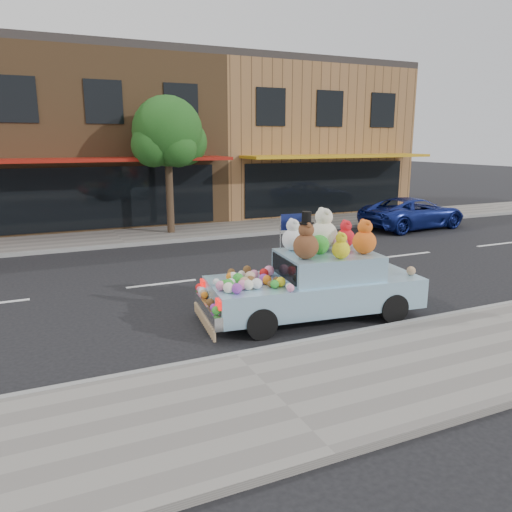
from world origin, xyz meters
TOP-DOWN VIEW (x-y plane):
  - ground at (0.00, 0.00)m, footprint 120.00×120.00m
  - near_sidewalk at (0.00, -6.50)m, footprint 60.00×3.00m
  - far_sidewalk at (0.00, 6.50)m, footprint 60.00×3.00m
  - near_kerb at (0.00, -5.00)m, footprint 60.00×0.12m
  - far_kerb at (0.00, 5.00)m, footprint 60.00×0.12m
  - storefront_mid at (0.00, 11.97)m, footprint 10.00×9.80m
  - storefront_right at (10.00, 11.97)m, footprint 10.00×9.80m
  - street_tree at (2.03, 6.55)m, footprint 3.00×2.70m
  - car_blue at (11.61, 3.86)m, footprint 4.83×2.58m
  - art_car at (2.28, -3.72)m, footprint 4.65×2.24m

SIDE VIEW (x-z plane):
  - ground at x=0.00m, z-range 0.00..0.00m
  - near_sidewalk at x=0.00m, z-range 0.00..0.12m
  - far_sidewalk at x=0.00m, z-range 0.00..0.12m
  - near_kerb at x=0.00m, z-range 0.00..0.13m
  - far_kerb at x=0.00m, z-range 0.00..0.13m
  - car_blue at x=11.61m, z-range 0.00..1.29m
  - art_car at x=2.28m, z-range -0.34..1.93m
  - storefront_mid at x=0.00m, z-range -0.01..7.29m
  - storefront_right at x=10.00m, z-range -0.01..7.29m
  - street_tree at x=2.03m, z-range 1.08..6.30m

